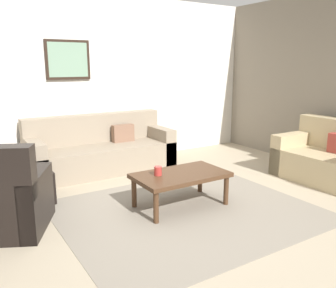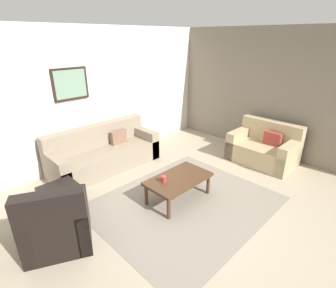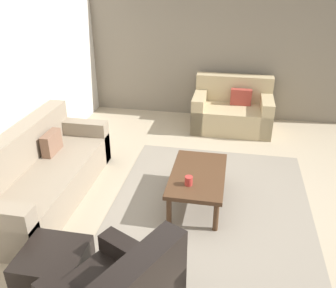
# 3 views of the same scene
# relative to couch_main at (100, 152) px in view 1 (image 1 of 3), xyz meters

# --- Properties ---
(ground_plane) EXTENTS (8.00, 8.00, 0.00)m
(ground_plane) POSITION_rel_couch_main_xyz_m (0.23, -2.12, -0.30)
(ground_plane) COLOR tan
(rear_partition) EXTENTS (6.00, 0.12, 2.80)m
(rear_partition) POSITION_rel_couch_main_xyz_m (0.23, 0.48, 1.10)
(rear_partition) COLOR silver
(rear_partition) RESTS_ON ground_plane
(area_rug) EXTENTS (2.83, 2.38, 0.01)m
(area_rug) POSITION_rel_couch_main_xyz_m (0.23, -2.12, -0.29)
(area_rug) COLOR gray
(area_rug) RESTS_ON ground_plane
(couch_main) EXTENTS (2.26, 0.86, 0.88)m
(couch_main) POSITION_rel_couch_main_xyz_m (0.00, 0.00, 0.00)
(couch_main) COLOR gray
(couch_main) RESTS_ON ground_plane
(couch_loveseat) EXTENTS (0.89, 1.34, 0.88)m
(couch_loveseat) POSITION_rel_couch_main_xyz_m (2.67, -2.28, 0.00)
(couch_loveseat) COLOR tan
(couch_loveseat) RESTS_ON ground_plane
(armchair_leather) EXTENTS (1.07, 1.07, 0.95)m
(armchair_leather) POSITION_rel_couch_main_xyz_m (-1.65, -1.57, 0.01)
(armchair_leather) COLOR black
(armchair_leather) RESTS_ON ground_plane
(ottoman) EXTENTS (0.56, 0.56, 0.40)m
(ottoman) POSITION_rel_couch_main_xyz_m (-1.28, -0.83, -0.10)
(ottoman) COLOR black
(ottoman) RESTS_ON ground_plane
(coffee_table) EXTENTS (1.10, 0.64, 0.41)m
(coffee_table) POSITION_rel_couch_main_xyz_m (0.25, -1.94, 0.06)
(coffee_table) COLOR #472D1C
(coffee_table) RESTS_ON ground_plane
(cup) EXTENTS (0.09, 0.09, 0.11)m
(cup) POSITION_rel_couch_main_xyz_m (-0.02, -1.86, 0.16)
(cup) COLOR #B2332D
(cup) RESTS_ON coffee_table
(framed_artwork) EXTENTS (0.70, 0.04, 0.61)m
(framed_artwork) POSITION_rel_couch_main_xyz_m (-0.31, 0.40, 1.44)
(framed_artwork) COLOR black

